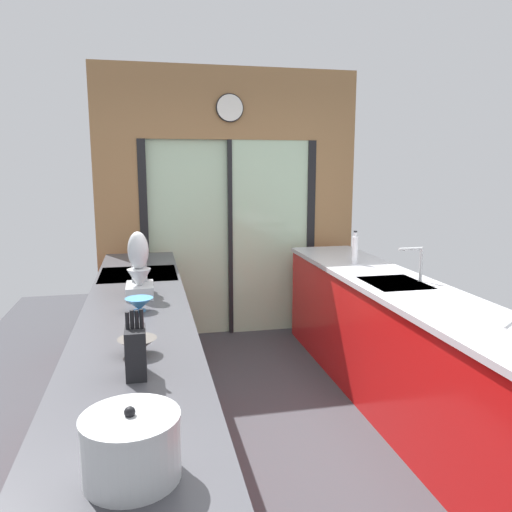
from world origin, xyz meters
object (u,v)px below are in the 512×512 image
oven_range (141,331)px  mixing_bowl_near (137,346)px  knife_block (136,351)px  stand_mixer (139,272)px  soap_bottle_far (355,249)px  stock_pot (131,447)px  mixing_bowl_far (139,304)px

oven_range → mixing_bowl_near: bearing=-89.4°
oven_range → knife_block: 2.05m
mixing_bowl_near → knife_block: size_ratio=0.63×
stand_mixer → soap_bottle_far: 1.92m
oven_range → stock_pot: bearing=-89.6°
knife_block → soap_bottle_far: size_ratio=0.97×
oven_range → knife_block: bearing=-89.5°
mixing_bowl_near → stand_mixer: stand_mixer is taller
mixing_bowl_far → knife_block: 0.92m
mixing_bowl_near → soap_bottle_far: (1.78, 1.75, 0.08)m
oven_range → soap_bottle_far: 1.89m
oven_range → stand_mixer: bearing=-88.5°
knife_block → stock_pot: size_ratio=1.03×
soap_bottle_far → oven_range: bearing=-179.3°
oven_range → stock_pot: (0.02, -2.64, 0.55)m
knife_block → stand_mixer: stand_mixer is taller
mixing_bowl_far → stand_mixer: stand_mixer is taller
mixing_bowl_far → knife_block: knife_block is taller
knife_block → stand_mixer: (-0.00, 1.26, 0.06)m
soap_bottle_far → stand_mixer: bearing=-157.9°
mixing_bowl_near → soap_bottle_far: bearing=44.4°
mixing_bowl_far → soap_bottle_far: 2.08m
stand_mixer → stock_pot: bearing=-90.0°
stand_mixer → stock_pot: (0.00, -1.94, -0.07)m
oven_range → mixing_bowl_far: bearing=-89.0°
mixing_bowl_near → knife_block: 0.25m
stand_mixer → soap_bottle_far: size_ratio=1.49×
mixing_bowl_far → stand_mixer: (0.00, 0.34, 0.12)m
oven_range → mixing_bowl_far: (0.02, -1.04, 0.51)m
mixing_bowl_far → soap_bottle_far: (1.78, 1.06, 0.08)m
oven_range → mixing_bowl_far: size_ratio=5.73×
knife_block → stock_pot: (-0.00, -0.67, -0.01)m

